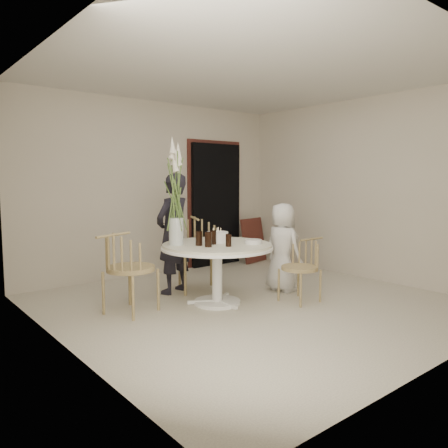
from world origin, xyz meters
TOP-DOWN VIEW (x-y plane):
  - ground at (0.00, 0.00)m, footprint 4.50×4.50m
  - room_shell at (0.00, 0.00)m, footprint 4.50×4.50m
  - doorway at (1.15, 2.19)m, footprint 1.00×0.10m
  - door_trim at (1.15, 2.23)m, footprint 1.12×0.03m
  - table at (-0.35, 0.25)m, footprint 1.33×1.33m
  - picture_frame at (1.83, 1.95)m, footprint 0.62×0.30m
  - chair_far at (-0.09, 1.04)m, footprint 0.69×0.71m
  - chair_right at (0.60, -0.31)m, footprint 0.47×0.44m
  - chair_left at (-1.43, 0.54)m, footprint 0.66×0.64m
  - girl at (-0.47, 1.03)m, footprint 0.66×0.54m
  - boy at (0.71, 0.19)m, footprint 0.38×0.58m
  - birthday_cake at (-0.27, 0.35)m, footprint 0.27×0.27m
  - cola_tumbler_a at (-0.60, 0.27)m, footprint 0.10×0.10m
  - cola_tumbler_b at (-0.38, -0.00)m, footprint 0.08×0.08m
  - cola_tumbler_c at (-0.58, 0.12)m, footprint 0.10×0.10m
  - cola_tumbler_d at (-0.41, 0.25)m, footprint 0.10×0.10m
  - plate_stack at (-0.01, -0.02)m, footprint 0.24×0.24m
  - flower_vase at (-0.78, 0.48)m, footprint 0.17×0.17m

SIDE VIEW (x-z plane):
  - ground at x=0.00m, z-range 0.00..0.00m
  - picture_frame at x=1.83m, z-range 0.00..0.79m
  - chair_right at x=0.60m, z-range 0.11..0.89m
  - boy at x=0.71m, z-range 0.00..1.18m
  - chair_left at x=-1.43m, z-range 0.14..1.06m
  - table at x=-0.35m, z-range 0.25..0.98m
  - chair_far at x=-0.09m, z-range 0.14..1.12m
  - plate_stack at x=-0.01m, z-range 0.73..0.78m
  - girl at x=-0.47m, z-range 0.00..1.57m
  - birthday_cake at x=-0.27m, z-range 0.71..0.88m
  - cola_tumbler_b at x=-0.38m, z-range 0.73..0.87m
  - cola_tumbler_d at x=-0.41m, z-range 0.73..0.89m
  - cola_tumbler_a at x=-0.60m, z-range 0.73..0.90m
  - cola_tumbler_c at x=-0.58m, z-range 0.73..0.90m
  - doorway at x=1.15m, z-range 0.00..2.10m
  - door_trim at x=1.15m, z-range 0.00..2.22m
  - flower_vase at x=-0.78m, z-range 0.70..1.95m
  - room_shell at x=0.00m, z-range -0.63..3.87m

